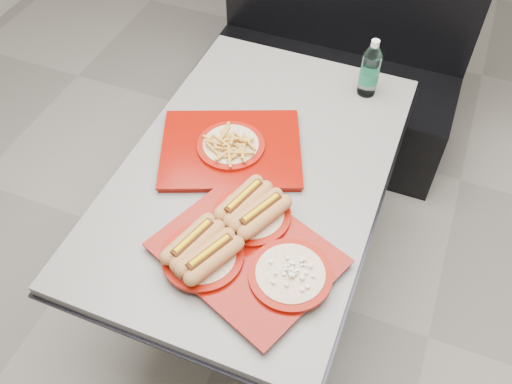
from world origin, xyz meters
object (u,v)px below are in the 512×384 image
at_px(booth_bench, 332,70).
at_px(tray_near, 243,245).
at_px(diner_table, 255,197).
at_px(tray_far, 231,147).
at_px(water_bottle, 370,71).

xyz_separation_m(booth_bench, tray_near, (0.10, -1.44, 0.39)).
height_order(diner_table, tray_near, tray_near).
bearing_deg(tray_far, water_bottle, 53.90).
relative_size(tray_far, water_bottle, 2.50).
bearing_deg(tray_far, booth_bench, 84.12).
bearing_deg(water_bottle, tray_far, -126.10).
xyz_separation_m(diner_table, water_bottle, (0.27, 0.55, 0.27)).
relative_size(diner_table, water_bottle, 5.78).
height_order(diner_table, tray_far, tray_far).
xyz_separation_m(tray_near, tray_far, (-0.21, 0.39, -0.01)).
bearing_deg(diner_table, water_bottle, 64.41).
distance_m(tray_far, water_bottle, 0.64).
bearing_deg(diner_table, booth_bench, 90.00).
bearing_deg(booth_bench, tray_near, -86.07).
bearing_deg(tray_near, booth_bench, 93.93).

